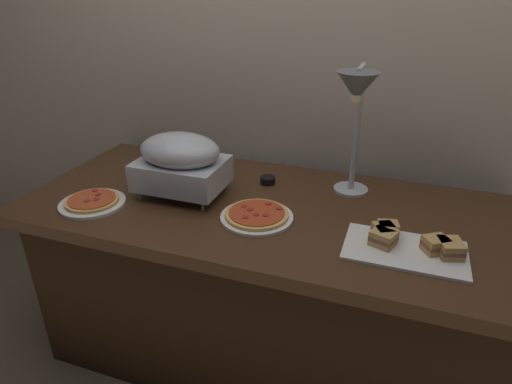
% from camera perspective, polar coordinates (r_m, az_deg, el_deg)
% --- Properties ---
extents(ground_plane, '(8.00, 8.00, 0.00)m').
position_cam_1_polar(ground_plane, '(2.16, 0.79, -19.88)').
color(ground_plane, brown).
extents(back_wall, '(4.40, 0.04, 2.40)m').
position_cam_1_polar(back_wall, '(2.02, 5.76, 15.89)').
color(back_wall, '#B7A893').
rests_on(back_wall, ground_plane).
extents(buffet_table, '(1.90, 0.84, 0.76)m').
position_cam_1_polar(buffet_table, '(1.90, 0.86, -11.74)').
color(buffet_table, '#422816').
rests_on(buffet_table, ground_plane).
extents(chafing_dish, '(0.34, 0.25, 0.26)m').
position_cam_1_polar(chafing_dish, '(1.75, -9.83, 3.99)').
color(chafing_dish, '#B7BABF').
rests_on(chafing_dish, buffet_table).
extents(heat_lamp, '(0.15, 0.29, 0.52)m').
position_cam_1_polar(heat_lamp, '(1.61, 13.04, 11.55)').
color(heat_lamp, '#B7BABF').
rests_on(heat_lamp, buffet_table).
extents(pizza_plate_front, '(0.27, 0.27, 0.03)m').
position_cam_1_polar(pizza_plate_front, '(1.59, 0.10, -3.11)').
color(pizza_plate_front, white).
rests_on(pizza_plate_front, buffet_table).
extents(pizza_plate_center, '(0.25, 0.25, 0.03)m').
position_cam_1_polar(pizza_plate_center, '(1.81, -20.66, -1.23)').
color(pizza_plate_center, white).
rests_on(pizza_plate_center, buffet_table).
extents(sandwich_platter, '(0.38, 0.23, 0.06)m').
position_cam_1_polar(sandwich_platter, '(1.49, 19.23, -6.44)').
color(sandwich_platter, white).
rests_on(sandwich_platter, buffet_table).
extents(sauce_cup_near, '(0.06, 0.06, 0.03)m').
position_cam_1_polar(sauce_cup_near, '(1.87, 1.56, 1.61)').
color(sauce_cup_near, black).
rests_on(sauce_cup_near, buffet_table).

